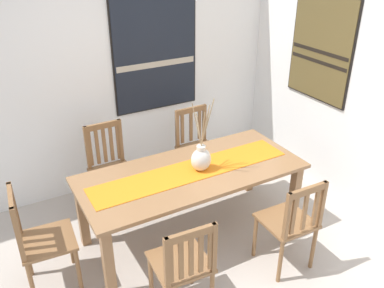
% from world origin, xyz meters
% --- Properties ---
extents(ground_plane, '(6.40, 6.40, 0.03)m').
position_xyz_m(ground_plane, '(0.00, 0.00, -0.01)').
color(ground_plane, '#B2A89E').
extents(wall_back, '(6.40, 0.12, 2.70)m').
position_xyz_m(wall_back, '(0.00, 1.86, 1.35)').
color(wall_back, white).
rests_on(wall_back, ground_plane).
extents(wall_side, '(0.12, 6.40, 2.70)m').
position_xyz_m(wall_side, '(1.86, 0.00, 1.35)').
color(wall_side, white).
rests_on(wall_side, ground_plane).
extents(dining_table, '(2.07, 0.90, 0.72)m').
position_xyz_m(dining_table, '(0.12, 0.51, 0.63)').
color(dining_table, '#8E6642').
rests_on(dining_table, ground_plane).
extents(table_runner, '(1.91, 0.36, 0.01)m').
position_xyz_m(table_runner, '(0.12, 0.51, 0.72)').
color(table_runner, orange).
rests_on(table_runner, dining_table).
extents(centerpiece_vase, '(0.19, 0.25, 0.71)m').
position_xyz_m(centerpiece_vase, '(0.20, 0.48, 0.85)').
color(centerpiece_vase, silver).
rests_on(centerpiece_vase, dining_table).
extents(chair_0, '(0.45, 0.45, 0.95)m').
position_xyz_m(chair_0, '(-1.26, 0.51, 0.50)').
color(chair_0, brown).
rests_on(chair_0, ground_plane).
extents(chair_1, '(0.43, 0.43, 0.91)m').
position_xyz_m(chair_1, '(0.64, -0.29, 0.48)').
color(chair_1, brown).
rests_on(chair_1, ground_plane).
extents(chair_2, '(0.45, 0.45, 0.89)m').
position_xyz_m(chair_2, '(-0.39, -0.29, 0.48)').
color(chair_2, brown).
rests_on(chair_2, ground_plane).
extents(chair_3, '(0.42, 0.42, 0.95)m').
position_xyz_m(chair_3, '(-0.40, 1.31, 0.50)').
color(chair_3, brown).
rests_on(chair_3, ground_plane).
extents(chair_4, '(0.43, 0.43, 0.92)m').
position_xyz_m(chair_4, '(0.63, 1.30, 0.48)').
color(chair_4, brown).
rests_on(chair_4, ground_plane).
extents(painting_on_back_wall, '(1.00, 0.05, 1.31)m').
position_xyz_m(painting_on_back_wall, '(0.38, 1.79, 1.49)').
color(painting_on_back_wall, black).
extents(painting_on_side_wall, '(0.05, 0.83, 1.08)m').
position_xyz_m(painting_on_side_wall, '(1.79, 0.73, 1.59)').
color(painting_on_side_wall, black).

